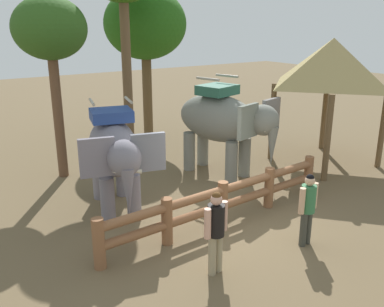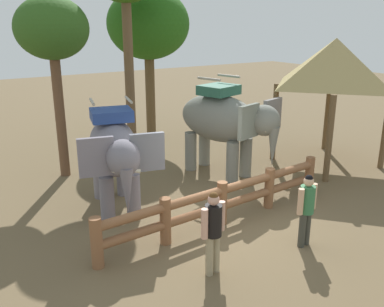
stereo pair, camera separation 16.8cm
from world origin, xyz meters
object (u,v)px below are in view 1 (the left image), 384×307
object	(u,v)px
tourist_man_in_blue	(308,205)
thatched_shelter	(332,63)
tourist_woman_in_black	(216,227)
elephant_center	(223,121)
tree_far_right	(50,32)
tree_back_center	(145,25)
log_fence	(223,200)
elephant_near_left	(115,151)

from	to	relation	value
tourist_man_in_blue	thatched_shelter	size ratio (longest dim) A/B	0.39
tourist_woman_in_black	thatched_shelter	world-z (taller)	thatched_shelter
elephant_center	tourist_man_in_blue	world-z (taller)	elephant_center
tree_far_right	tourist_man_in_blue	bearing A→B (deg)	-67.32
elephant_center	tree_back_center	distance (m)	5.92
tourist_man_in_blue	tree_back_center	bearing A→B (deg)	81.43
log_fence	tourist_woman_in_black	world-z (taller)	tourist_woman_in_black
elephant_center	tourist_man_in_blue	size ratio (longest dim) A/B	2.25
tree_back_center	elephant_near_left	bearing A→B (deg)	-124.62
log_fence	tourist_man_in_blue	distance (m)	1.98
log_fence	elephant_near_left	world-z (taller)	elephant_near_left
thatched_shelter	tree_far_right	bearing A→B (deg)	154.60
thatched_shelter	tree_far_right	distance (m)	8.53
elephant_center	tourist_man_in_blue	xyz separation A→B (m)	(-1.20, -4.42, -0.77)
elephant_near_left	tree_far_right	distance (m)	4.26
log_fence	tourist_man_in_blue	world-z (taller)	tourist_man_in_blue
thatched_shelter	tree_back_center	size ratio (longest dim) A/B	0.70
log_fence	tree_back_center	bearing A→B (deg)	73.66
tourist_man_in_blue	thatched_shelter	world-z (taller)	thatched_shelter
thatched_shelter	tourist_woman_in_black	bearing A→B (deg)	-155.33
log_fence	elephant_center	size ratio (longest dim) A/B	1.80
log_fence	tree_far_right	size ratio (longest dim) A/B	1.23
elephant_near_left	tree_back_center	world-z (taller)	tree_back_center
tree_far_right	tree_back_center	bearing A→B (deg)	30.92
elephant_center	tree_back_center	bearing A→B (deg)	87.16
tourist_woman_in_black	tourist_man_in_blue	distance (m)	2.24
tourist_woman_in_black	tree_far_right	distance (m)	7.62
tree_far_right	tourist_woman_in_black	bearing A→B (deg)	-84.03
elephant_center	tree_far_right	distance (m)	5.54
elephant_near_left	tourist_woman_in_black	distance (m)	3.62
elephant_center	tourist_woman_in_black	size ratio (longest dim) A/B	2.18
elephant_center	tree_far_right	size ratio (longest dim) A/B	0.69
log_fence	elephant_center	distance (m)	3.54
tourist_man_in_blue	elephant_near_left	bearing A→B (deg)	124.73
elephant_near_left	tree_back_center	distance (m)	7.72
log_fence	tourist_woman_in_black	xyz separation A→B (m)	(-1.37, -1.53, 0.35)
log_fence	elephant_center	world-z (taller)	elephant_center
log_fence	tree_back_center	distance (m)	9.09
tourist_man_in_blue	tree_back_center	size ratio (longest dim) A/B	0.28
elephant_center	elephant_near_left	bearing A→B (deg)	-170.36
tourist_woman_in_black	tree_far_right	world-z (taller)	tree_far_right
thatched_shelter	elephant_near_left	bearing A→B (deg)	177.15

